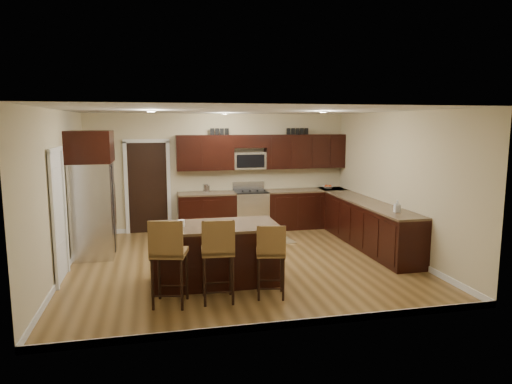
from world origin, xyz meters
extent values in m
plane|color=olive|center=(0.00, 0.00, 0.00)|extent=(6.00, 6.00, 0.00)
plane|color=silver|center=(0.00, 0.00, 2.70)|extent=(6.00, 6.00, 0.00)
plane|color=#C9BB91|center=(0.00, 2.75, 1.35)|extent=(6.00, 0.00, 6.00)
plane|color=#C9BB91|center=(-3.00, 0.00, 1.35)|extent=(0.00, 5.50, 5.50)
plane|color=#C9BB91|center=(3.00, 0.00, 1.35)|extent=(0.00, 5.50, 5.50)
cube|color=black|center=(-0.35, 2.45, 0.44)|extent=(1.30, 0.60, 0.88)
cube|color=black|center=(2.03, 2.45, 0.44)|extent=(1.94, 0.60, 0.88)
cube|color=black|center=(2.70, 0.48, 0.44)|extent=(0.60, 3.35, 0.88)
cube|color=brown|center=(-0.35, 2.45, 0.90)|extent=(1.30, 0.63, 0.04)
cube|color=brown|center=(2.03, 2.45, 0.90)|extent=(1.94, 0.63, 0.04)
cube|color=brown|center=(2.70, 0.48, 0.90)|extent=(0.63, 3.35, 0.04)
cube|color=black|center=(-0.35, 2.58, 1.82)|extent=(1.30, 0.33, 0.80)
cube|color=black|center=(2.03, 2.58, 1.82)|extent=(1.94, 0.33, 0.80)
cube|color=black|center=(0.68, 2.58, 2.07)|extent=(0.76, 0.33, 0.30)
cube|color=silver|center=(0.68, 2.45, 0.45)|extent=(0.76, 0.64, 0.90)
cube|color=black|center=(0.68, 2.45, 0.91)|extent=(0.76, 0.60, 0.03)
cube|color=black|center=(0.68, 2.15, 0.45)|extent=(0.65, 0.01, 0.45)
cube|color=silver|center=(0.68, 2.72, 1.02)|extent=(0.76, 0.05, 0.18)
cube|color=silver|center=(0.68, 2.60, 1.62)|extent=(0.76, 0.31, 0.40)
cube|color=black|center=(-1.65, 2.73, 1.03)|extent=(0.85, 0.03, 2.06)
cube|color=white|center=(-2.98, -0.30, 1.02)|extent=(0.03, 0.80, 2.04)
cube|color=black|center=(-0.60, -0.90, 0.44)|extent=(1.89, 0.95, 0.88)
cube|color=brown|center=(-0.60, -0.90, 0.90)|extent=(1.99, 1.05, 0.04)
cube|color=black|center=(-0.60, -0.90, 0.04)|extent=(1.81, 0.87, 0.09)
cube|color=brown|center=(-1.31, -1.68, 0.74)|extent=(0.55, 0.55, 0.07)
cube|color=brown|center=(-1.36, -1.88, 0.98)|extent=(0.45, 0.15, 0.49)
cylinder|color=black|center=(-1.51, -1.88, 0.35)|extent=(0.04, 0.04, 0.71)
cylinder|color=black|center=(-1.12, -1.88, 0.35)|extent=(0.04, 0.04, 0.71)
cylinder|color=black|center=(-1.51, -1.48, 0.35)|extent=(0.04, 0.04, 0.71)
cylinder|color=black|center=(-1.12, -1.48, 0.35)|extent=(0.04, 0.04, 0.71)
cube|color=brown|center=(-0.65, -1.68, 0.72)|extent=(0.48, 0.48, 0.06)
cube|color=brown|center=(-0.67, -1.88, 0.96)|extent=(0.45, 0.07, 0.48)
cylinder|color=black|center=(-0.84, -1.87, 0.35)|extent=(0.04, 0.04, 0.69)
cylinder|color=black|center=(-0.46, -1.87, 0.35)|extent=(0.04, 0.04, 0.69)
cylinder|color=black|center=(-0.84, -1.49, 0.35)|extent=(0.04, 0.04, 0.69)
cylinder|color=black|center=(-0.46, -1.49, 0.35)|extent=(0.04, 0.04, 0.69)
cube|color=brown|center=(0.11, -1.68, 0.65)|extent=(0.48, 0.48, 0.06)
cube|color=brown|center=(0.07, -1.86, 0.87)|extent=(0.40, 0.12, 0.43)
cylinder|color=black|center=(-0.06, -1.85, 0.31)|extent=(0.03, 0.03, 0.63)
cylinder|color=black|center=(0.28, -1.85, 0.31)|extent=(0.03, 0.03, 0.63)
cylinder|color=black|center=(-0.06, -1.51, 0.31)|extent=(0.03, 0.03, 0.63)
cylinder|color=black|center=(0.28, -1.51, 0.31)|extent=(0.03, 0.03, 0.63)
cube|color=silver|center=(-2.62, 1.00, 0.89)|extent=(0.72, 0.89, 1.77)
cube|color=black|center=(-2.26, 1.00, 0.89)|extent=(0.01, 0.02, 1.68)
cylinder|color=silver|center=(-2.23, 0.92, 0.97)|extent=(0.02, 0.02, 0.79)
cylinder|color=silver|center=(-2.23, 1.08, 0.97)|extent=(0.02, 0.02, 0.79)
cube|color=black|center=(-2.62, 1.00, 2.06)|extent=(0.78, 0.95, 0.58)
cube|color=olive|center=(0.87, 1.32, 0.01)|extent=(1.00, 0.70, 0.01)
imported|color=silver|center=(2.58, 2.45, 0.95)|extent=(0.30, 0.30, 0.07)
imported|color=#B2B2B2|center=(2.70, -0.59, 1.03)|extent=(0.11, 0.11, 0.22)
cylinder|color=silver|center=(-0.37, 2.45, 1.02)|extent=(0.12, 0.12, 0.19)
cylinder|color=silver|center=(-0.33, 2.45, 1.00)|extent=(0.11, 0.11, 0.16)
cylinder|color=white|center=(-1.10, -0.90, 0.97)|extent=(0.10, 0.10, 0.10)
camera|label=1|loc=(-1.45, -7.80, 2.48)|focal=32.00mm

